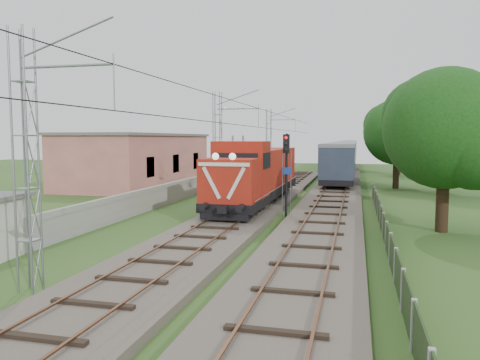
# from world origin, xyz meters

# --- Properties ---
(ground) EXTENTS (140.00, 140.00, 0.00)m
(ground) POSITION_xyz_m (0.00, 0.00, 0.00)
(ground) COLOR #2C511E
(ground) RESTS_ON ground
(track_main) EXTENTS (4.20, 70.00, 0.45)m
(track_main) POSITION_xyz_m (0.00, 7.00, 0.18)
(track_main) COLOR #6B6054
(track_main) RESTS_ON ground
(track_side) EXTENTS (4.20, 80.00, 0.45)m
(track_side) POSITION_xyz_m (5.00, 20.00, 0.18)
(track_side) COLOR #6B6054
(track_side) RESTS_ON ground
(catenary) EXTENTS (3.31, 70.00, 8.00)m
(catenary) POSITION_xyz_m (-2.95, 12.00, 4.05)
(catenary) COLOR gray
(catenary) RESTS_ON ground
(boundary_wall) EXTENTS (0.25, 40.00, 1.50)m
(boundary_wall) POSITION_xyz_m (-6.50, 12.00, 0.75)
(boundary_wall) COLOR #9E9E99
(boundary_wall) RESTS_ON ground
(station_building) EXTENTS (8.40, 20.40, 5.22)m
(station_building) POSITION_xyz_m (-15.00, 24.00, 2.63)
(station_building) COLOR tan
(station_building) RESTS_ON ground
(fence) EXTENTS (0.12, 32.00, 1.20)m
(fence) POSITION_xyz_m (8.00, 3.00, 0.60)
(fence) COLOR black
(fence) RESTS_ON ground
(locomotive) EXTENTS (3.08, 17.57, 4.46)m
(locomotive) POSITION_xyz_m (0.00, 11.77, 2.29)
(locomotive) COLOR black
(locomotive) RESTS_ON ground
(coach_rake) EXTENTS (3.11, 116.39, 3.60)m
(coach_rake) POSITION_xyz_m (5.00, 78.49, 2.57)
(coach_rake) COLOR black
(coach_rake) RESTS_ON ground
(signal_post) EXTENTS (0.55, 0.43, 5.01)m
(signal_post) POSITION_xyz_m (2.68, 7.22, 3.44)
(signal_post) COLOR black
(signal_post) RESTS_ON ground
(tree_a) EXTENTS (6.36, 6.06, 8.24)m
(tree_a) POSITION_xyz_m (11.01, 5.00, 5.14)
(tree_a) COLOR #382617
(tree_a) RESTS_ON ground
(tree_b) EXTENTS (6.83, 6.51, 8.86)m
(tree_b) POSITION_xyz_m (13.93, 21.70, 5.53)
(tree_b) COLOR #382617
(tree_b) RESTS_ON ground
(tree_c) EXTENTS (6.50, 6.19, 8.43)m
(tree_c) POSITION_xyz_m (10.40, 26.14, 5.26)
(tree_c) COLOR #382617
(tree_c) RESTS_ON ground
(tree_d) EXTENTS (7.00, 6.66, 9.07)m
(tree_d) POSITION_xyz_m (12.03, 43.56, 5.66)
(tree_d) COLOR #382617
(tree_d) RESTS_ON ground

